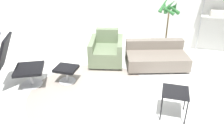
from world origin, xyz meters
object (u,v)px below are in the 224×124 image
object	(u,v)px
armchair_red	(106,51)
shelf_unit	(221,4)
couch_low	(156,58)
potted_plant	(167,31)
ottoman	(66,71)
side_table	(175,94)
lounge_chair	(9,56)

from	to	relation	value
armchair_red	shelf_unit	world-z (taller)	shelf_unit
couch_low	potted_plant	size ratio (longest dim) A/B	1.04
ottoman	couch_low	xyz separation A→B (m)	(1.78, 1.24, -0.03)
side_table	couch_low	bearing A→B (deg)	103.60
ottoman	side_table	distance (m)	2.28
couch_low	potted_plant	world-z (taller)	potted_plant
ottoman	armchair_red	xyz separation A→B (m)	(0.56, 1.12, 0.04)
lounge_chair	side_table	world-z (taller)	lounge_chair
armchair_red	potted_plant	world-z (taller)	potted_plant
shelf_unit	potted_plant	bearing A→B (deg)	-164.22
lounge_chair	potted_plant	xyz separation A→B (m)	(2.92, 2.49, -0.06)
ottoman	shelf_unit	xyz separation A→B (m)	(3.19, 2.40, 1.09)
couch_low	shelf_unit	distance (m)	2.15
armchair_red	side_table	distance (m)	2.35
armchair_red	shelf_unit	bearing A→B (deg)	-165.69
armchair_red	couch_low	size ratio (longest dim) A/B	0.65
potted_plant	shelf_unit	xyz separation A→B (m)	(1.23, 0.35, 0.70)
lounge_chair	armchair_red	bearing A→B (deg)	111.26
armchair_red	side_table	size ratio (longest dim) A/B	2.18
ottoman	shelf_unit	distance (m)	4.14
lounge_chair	shelf_unit	distance (m)	5.07
armchair_red	ottoman	bearing A→B (deg)	51.85
side_table	shelf_unit	world-z (taller)	shelf_unit
couch_low	side_table	bearing A→B (deg)	87.00
ottoman	couch_low	size ratio (longest dim) A/B	0.28
armchair_red	shelf_unit	distance (m)	3.11
armchair_red	couch_low	xyz separation A→B (m)	(1.22, 0.11, -0.07)
armchair_red	potted_plant	bearing A→B (deg)	-157.96
lounge_chair	potted_plant	size ratio (longest dim) A/B	0.77
lounge_chair	ottoman	distance (m)	1.15
couch_low	shelf_unit	bearing A→B (deg)	-157.02
armchair_red	shelf_unit	size ratio (longest dim) A/B	0.50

